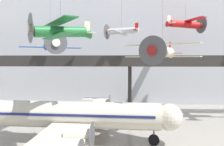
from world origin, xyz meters
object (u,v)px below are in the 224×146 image
at_px(suspended_plane_blue_trainer, 51,45).
at_px(suspended_plane_silver_racer, 121,31).
at_px(airliner_silver_main, 70,115).
at_px(suspended_plane_red_highwing, 185,24).
at_px(suspended_plane_cream_biplane, 162,52).
at_px(suspended_plane_green_biplane, 61,31).

bearing_deg(suspended_plane_blue_trainer, suspended_plane_silver_racer, 72.13).
height_order(airliner_silver_main, suspended_plane_red_highwing, suspended_plane_red_highwing).
relative_size(airliner_silver_main, suspended_plane_cream_biplane, 2.84).
xyz_separation_m(suspended_plane_green_biplane, suspended_plane_red_highwing, (18.32, 20.05, 3.75)).
bearing_deg(suspended_plane_cream_biplane, suspended_plane_silver_racer, -127.70).
height_order(airliner_silver_main, suspended_plane_silver_racer, suspended_plane_silver_racer).
bearing_deg(suspended_plane_cream_biplane, suspended_plane_red_highwing, -176.10).
distance_m(suspended_plane_silver_racer, suspended_plane_red_highwing, 12.93).
bearing_deg(suspended_plane_cream_biplane, airliner_silver_main, -57.49).
height_order(suspended_plane_green_biplane, suspended_plane_cream_biplane, suspended_plane_green_biplane).
height_order(suspended_plane_green_biplane, suspended_plane_silver_racer, suspended_plane_silver_racer).
xyz_separation_m(suspended_plane_silver_racer, suspended_plane_blue_trainer, (-11.71, -2.41, -2.57)).
bearing_deg(suspended_plane_red_highwing, airliner_silver_main, -155.76).
distance_m(suspended_plane_silver_racer, suspended_plane_blue_trainer, 12.23).
bearing_deg(suspended_plane_blue_trainer, suspended_plane_green_biplane, -7.32).
height_order(suspended_plane_silver_racer, suspended_plane_red_highwing, same).
xyz_separation_m(suspended_plane_silver_racer, suspended_plane_red_highwing, (12.10, 4.21, 1.77)).
bearing_deg(suspended_plane_silver_racer, suspended_plane_green_biplane, 89.16).
height_order(suspended_plane_green_biplane, suspended_plane_red_highwing, suspended_plane_red_highwing).
relative_size(suspended_plane_blue_trainer, suspended_plane_red_highwing, 1.02).
bearing_deg(suspended_plane_red_highwing, suspended_plane_cream_biplane, -131.92).
distance_m(suspended_plane_cream_biplane, suspended_plane_blue_trainer, 19.01).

